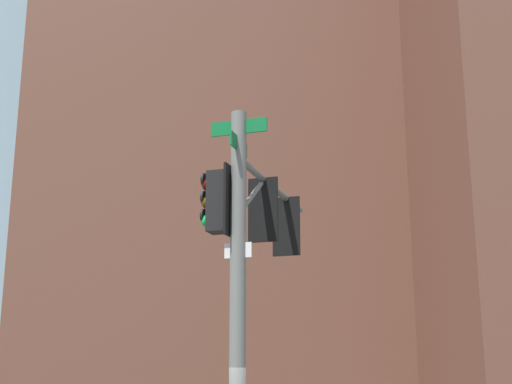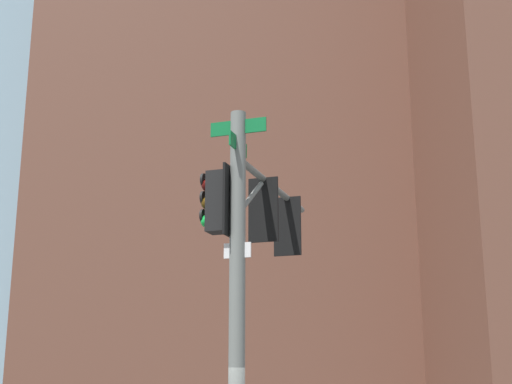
% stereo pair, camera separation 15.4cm
% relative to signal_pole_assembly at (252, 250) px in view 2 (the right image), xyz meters
% --- Properties ---
extents(signal_pole_assembly, '(2.12, 3.96, 6.59)m').
position_rel_signal_pole_assembly_xyz_m(signal_pole_assembly, '(0.00, 0.00, 0.00)').
color(signal_pole_assembly, slate).
rests_on(signal_pole_assembly, ground_plane).
extents(building_brick_nearside, '(27.53, 17.24, 51.43)m').
position_rel_signal_pole_assembly_xyz_m(building_brick_nearside, '(-2.61, -35.65, 21.27)').
color(building_brick_nearside, brown).
rests_on(building_brick_nearside, ground_plane).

